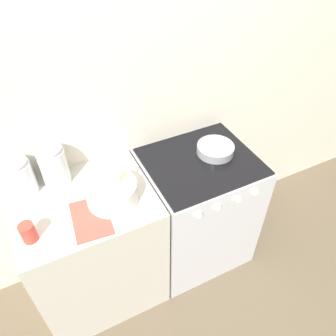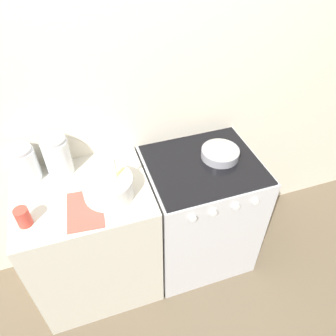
# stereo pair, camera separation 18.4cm
# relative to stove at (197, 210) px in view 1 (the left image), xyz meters

# --- Properties ---
(ground_plane) EXTENTS (12.00, 12.00, 0.00)m
(ground_plane) POSITION_rel_stove_xyz_m (-0.36, -0.30, -0.45)
(ground_plane) COLOR brown
(wall_back) EXTENTS (4.48, 0.05, 2.40)m
(wall_back) POSITION_rel_stove_xyz_m (-0.36, 0.32, 0.75)
(wall_back) COLOR beige
(wall_back) RESTS_ON ground_plane
(countertop_cabinet) EXTENTS (0.74, 0.60, 0.90)m
(countertop_cabinet) POSITION_rel_stove_xyz_m (-0.73, 0.00, 0.00)
(countertop_cabinet) COLOR beige
(countertop_cabinet) RESTS_ON ground_plane
(stove) EXTENTS (0.68, 0.61, 0.90)m
(stove) POSITION_rel_stove_xyz_m (0.00, 0.00, 0.00)
(stove) COLOR silver
(stove) RESTS_ON ground_plane
(mixing_bowl) EXTENTS (0.27, 0.27, 0.25)m
(mixing_bowl) POSITION_rel_stove_xyz_m (-0.58, -0.07, 0.52)
(mixing_bowl) COLOR white
(mixing_bowl) RESTS_ON countertop_cabinet
(baking_pan) EXTENTS (0.23, 0.23, 0.05)m
(baking_pan) POSITION_rel_stove_xyz_m (0.12, 0.03, 0.48)
(baking_pan) COLOR gray
(baking_pan) RESTS_ON stove
(storage_jar_left) EXTENTS (0.15, 0.15, 0.21)m
(storage_jar_left) POSITION_rel_stove_xyz_m (-0.99, 0.20, 0.54)
(storage_jar_left) COLOR silver
(storage_jar_left) RESTS_ON countertop_cabinet
(storage_jar_middle) EXTENTS (0.15, 0.15, 0.23)m
(storage_jar_middle) POSITION_rel_stove_xyz_m (-0.81, 0.20, 0.55)
(storage_jar_middle) COLOR silver
(storage_jar_middle) RESTS_ON countertop_cabinet
(tin_can) EXTENTS (0.07, 0.07, 0.10)m
(tin_can) POSITION_rel_stove_xyz_m (-1.01, -0.14, 0.50)
(tin_can) COLOR #CC3F33
(tin_can) RESTS_ON countertop_cabinet
(recipe_page) EXTENTS (0.21, 0.29, 0.01)m
(recipe_page) POSITION_rel_stove_xyz_m (-0.72, -0.14, 0.45)
(recipe_page) COLOR #CC4C3F
(recipe_page) RESTS_ON countertop_cabinet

